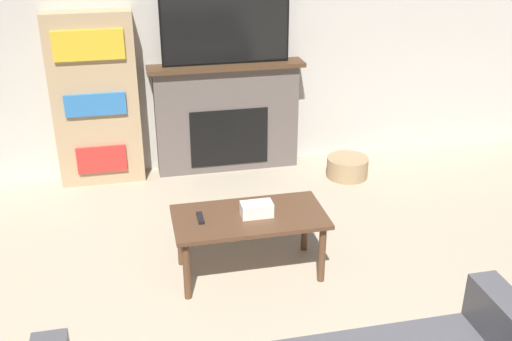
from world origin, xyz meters
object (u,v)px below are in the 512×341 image
storage_basket (347,167)px  fireplace (227,117)px  bookshelf (96,100)px  tv (225,27)px  coffee_table (249,223)px

storage_basket → fireplace: bearing=157.2°
bookshelf → storage_basket: bookshelf is taller
fireplace → tv: tv is taller
coffee_table → bookshelf: bearing=119.6°
storage_basket → coffee_table: bearing=-131.9°
storage_basket → tv: bearing=158.0°
coffee_table → storage_basket: (1.26, 1.41, -0.31)m
bookshelf → fireplace: bearing=1.0°
fireplace → coffee_table: bearing=-95.1°
tv → storage_basket: bearing=-22.0°
fireplace → bookshelf: (-1.22, -0.02, 0.26)m
coffee_table → bookshelf: bookshelf is taller
coffee_table → storage_basket: bearing=48.1°
fireplace → coffee_table: (-0.17, -1.87, -0.13)m
tv → bookshelf: bearing=-179.9°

